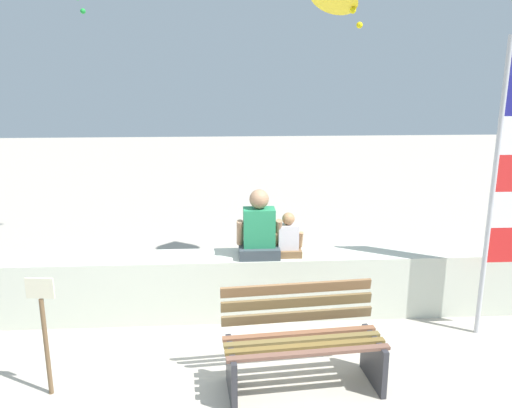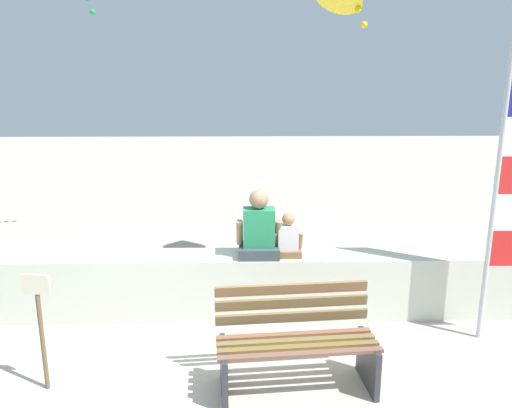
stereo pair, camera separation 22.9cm
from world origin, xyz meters
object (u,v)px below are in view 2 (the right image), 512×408
(person_adult, at_px, (259,231))
(sign_post, at_px, (40,321))
(person_child, at_px, (288,239))
(flag_banner, at_px, (509,172))
(park_bench, at_px, (296,344))

(person_adult, bearing_deg, sign_post, -144.46)
(person_child, relative_size, flag_banner, 0.16)
(person_adult, height_order, flag_banner, flag_banner)
(park_bench, distance_m, flag_banner, 2.71)
(flag_banner, bearing_deg, person_adult, 167.29)
(person_adult, xyz_separation_m, sign_post, (-1.94, -1.38, -0.38))
(park_bench, height_order, flag_banner, flag_banner)
(park_bench, distance_m, person_child, 1.47)
(park_bench, relative_size, flag_banner, 0.47)
(person_adult, relative_size, sign_post, 0.71)
(person_child, bearing_deg, park_bench, -91.54)
(person_adult, distance_m, sign_post, 2.41)
(person_adult, height_order, person_child, person_adult)
(park_bench, bearing_deg, person_child, 88.46)
(person_child, xyz_separation_m, sign_post, (-2.27, -1.38, -0.28))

